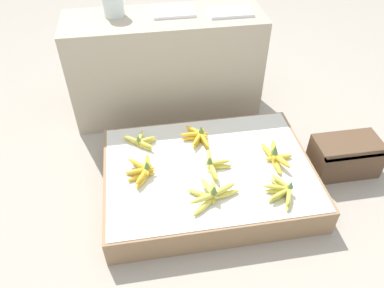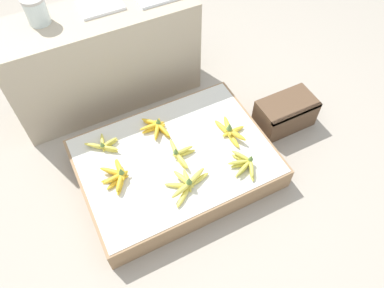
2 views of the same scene
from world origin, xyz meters
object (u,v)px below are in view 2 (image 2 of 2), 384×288
object	(u,v)px
banana_bunch_front_midleft	(187,184)
foam_tray_white	(100,6)
wooden_crate	(285,113)
glass_jar	(36,10)
banana_bunch_back_midleft	(157,127)
banana_bunch_middle_midleft	(179,154)
banana_bunch_middle_midright	(230,131)
banana_bunch_back_left	(104,145)
banana_bunch_middle_left	(117,176)
banana_bunch_front_midright	(244,164)

from	to	relation	value
banana_bunch_front_midleft	foam_tray_white	distance (m)	1.19
wooden_crate	glass_jar	size ratio (longest dim) A/B	2.43
banana_bunch_back_midleft	foam_tray_white	size ratio (longest dim) A/B	0.85
banana_bunch_middle_midleft	glass_jar	world-z (taller)	glass_jar
banana_bunch_back_midleft	banana_bunch_middle_midleft	bearing A→B (deg)	-81.03
banana_bunch_middle_midleft	banana_bunch_middle_midright	xyz separation A→B (m)	(0.36, 0.01, 0.00)
banana_bunch_middle_midleft	banana_bunch_middle_midright	size ratio (longest dim) A/B	0.93
banana_bunch_middle_midright	banana_bunch_back_left	xyz separation A→B (m)	(-0.74, 0.26, -0.01)
banana_bunch_middle_midright	foam_tray_white	bearing A→B (deg)	117.62
banana_bunch_middle_left	glass_jar	size ratio (longest dim) A/B	1.53
banana_bunch_middle_midleft	foam_tray_white	size ratio (longest dim) A/B	0.92
wooden_crate	banana_bunch_back_midleft	distance (m)	0.89
banana_bunch_front_midright	banana_bunch_middle_midleft	bearing A→B (deg)	142.05
banana_bunch_middle_midleft	banana_bunch_back_left	size ratio (longest dim) A/B	1.16
banana_bunch_front_midleft	banana_bunch_middle_midright	bearing A→B (deg)	27.91
banana_bunch_front_midright	banana_bunch_middle_midright	xyz separation A→B (m)	(0.05, 0.25, 0.01)
banana_bunch_middle_left	banana_bunch_back_midleft	world-z (taller)	banana_bunch_middle_left
banana_bunch_middle_left	foam_tray_white	distance (m)	1.03
banana_bunch_back_midleft	foam_tray_white	world-z (taller)	foam_tray_white
banana_bunch_front_midright	banana_bunch_back_midleft	bearing A→B (deg)	125.25
banana_bunch_middle_left	banana_bunch_middle_midleft	xyz separation A→B (m)	(0.38, -0.02, 0.00)
wooden_crate	banana_bunch_back_left	xyz separation A→B (m)	(-1.20, 0.23, 0.09)
banana_bunch_front_midright	banana_bunch_front_midleft	bearing A→B (deg)	174.68
banana_bunch_back_midleft	foam_tray_white	bearing A→B (deg)	95.16
banana_bunch_front_midleft	banana_bunch_middle_midright	world-z (taller)	banana_bunch_middle_midright
wooden_crate	banana_bunch_back_left	world-z (taller)	banana_bunch_back_left
banana_bunch_front_midleft	banana_bunch_back_left	size ratio (longest dim) A/B	1.32
banana_bunch_middle_midleft	banana_bunch_back_midleft	size ratio (longest dim) A/B	1.08
banana_bunch_back_midleft	glass_jar	bearing A→B (deg)	123.32
banana_bunch_middle_midleft	banana_bunch_back_midleft	world-z (taller)	same
wooden_crate	banana_bunch_back_left	bearing A→B (deg)	168.97
banana_bunch_front_midright	banana_bunch_middle_left	distance (m)	0.74
banana_bunch_middle_midleft	glass_jar	distance (m)	1.15
banana_bunch_front_midleft	banana_bunch_front_midright	world-z (taller)	banana_bunch_front_midleft
banana_bunch_front_midleft	banana_bunch_back_left	bearing A→B (deg)	124.90
wooden_crate	banana_bunch_back_midleft	bearing A→B (deg)	165.90
banana_bunch_front_midright	banana_bunch_back_left	size ratio (longest dim) A/B	1.16
banana_bunch_front_midright	banana_bunch_middle_midleft	distance (m)	0.39
banana_bunch_front_midleft	glass_jar	bearing A→B (deg)	110.38
banana_bunch_back_left	banana_bunch_back_midleft	bearing A→B (deg)	-3.13
wooden_crate	banana_bunch_front_midright	bearing A→B (deg)	-151.58
banana_bunch_front_midleft	banana_bunch_middle_midright	distance (m)	0.46
banana_bunch_middle_left	banana_bunch_middle_midleft	size ratio (longest dim) A/B	1.01
banana_bunch_middle_midright	banana_bunch_back_midleft	world-z (taller)	banana_bunch_middle_midright
banana_bunch_middle_left	banana_bunch_back_left	world-z (taller)	banana_bunch_middle_left
banana_bunch_back_midleft	banana_bunch_middle_left	bearing A→B (deg)	-146.56
banana_bunch_middle_left	foam_tray_white	bearing A→B (deg)	71.22
banana_bunch_front_midleft	banana_bunch_middle_midleft	xyz separation A→B (m)	(0.05, 0.21, -0.00)
banana_bunch_front_midleft	glass_jar	world-z (taller)	glass_jar
banana_bunch_middle_midleft	foam_tray_white	bearing A→B (deg)	96.26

